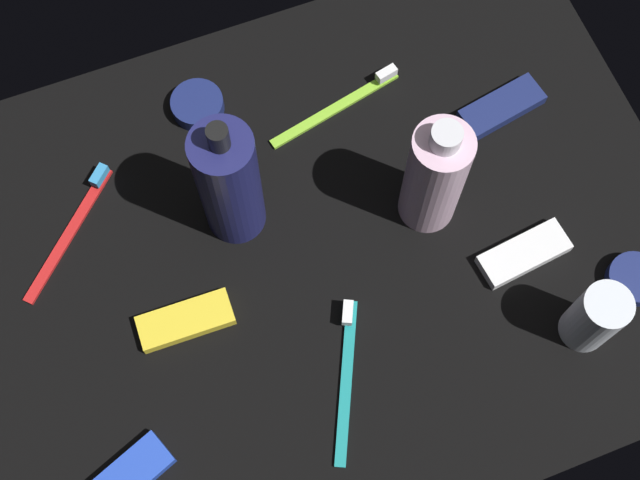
{
  "coord_description": "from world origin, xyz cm",
  "views": [
    {
      "loc": [
        -12.06,
        -31.6,
        92.12
      ],
      "look_at": [
        0.0,
        0.0,
        3.0
      ],
      "focal_mm": 48.36,
      "sensor_mm": 36.0,
      "label": 1
    }
  ],
  "objects_px": {
    "toothbrush_lime": "(343,103)",
    "cream_tin_left": "(198,105)",
    "snack_bar_blue": "(124,480)",
    "snack_bar_white": "(524,254)",
    "snack_bar_yellow": "(186,321)",
    "snack_bar_navy": "(502,107)",
    "lotion_bottle": "(229,183)",
    "bodywash_bottle": "(435,176)",
    "cream_tin_right": "(634,279)",
    "toothbrush_red": "(73,225)",
    "deodorant_stick": "(595,317)",
    "toothbrush_teal": "(347,370)"
  },
  "relations": [
    {
      "from": "toothbrush_lime",
      "to": "snack_bar_blue",
      "type": "distance_m",
      "value": 0.5
    },
    {
      "from": "snack_bar_white",
      "to": "snack_bar_blue",
      "type": "bearing_deg",
      "value": -177.46
    },
    {
      "from": "lotion_bottle",
      "to": "snack_bar_blue",
      "type": "bearing_deg",
      "value": -130.49
    },
    {
      "from": "deodorant_stick",
      "to": "toothbrush_red",
      "type": "xyz_separation_m",
      "value": [
        -0.49,
        0.32,
        -0.04
      ]
    },
    {
      "from": "snack_bar_navy",
      "to": "cream_tin_left",
      "type": "distance_m",
      "value": 0.37
    },
    {
      "from": "snack_bar_yellow",
      "to": "cream_tin_left",
      "type": "distance_m",
      "value": 0.27
    },
    {
      "from": "snack_bar_navy",
      "to": "snack_bar_yellow",
      "type": "xyz_separation_m",
      "value": [
        -0.44,
        -0.12,
        0.0
      ]
    },
    {
      "from": "cream_tin_left",
      "to": "toothbrush_lime",
      "type": "bearing_deg",
      "value": -19.12
    },
    {
      "from": "toothbrush_lime",
      "to": "snack_bar_blue",
      "type": "relative_size",
      "value": 1.72
    },
    {
      "from": "toothbrush_red",
      "to": "cream_tin_left",
      "type": "height_order",
      "value": "toothbrush_red"
    },
    {
      "from": "snack_bar_blue",
      "to": "toothbrush_red",
      "type": "bearing_deg",
      "value": 64.36
    },
    {
      "from": "deodorant_stick",
      "to": "snack_bar_white",
      "type": "xyz_separation_m",
      "value": [
        -0.02,
        0.1,
        -0.04
      ]
    },
    {
      "from": "cream_tin_left",
      "to": "deodorant_stick",
      "type": "bearing_deg",
      "value": -53.23
    },
    {
      "from": "toothbrush_teal",
      "to": "snack_bar_navy",
      "type": "relative_size",
      "value": 1.61
    },
    {
      "from": "bodywash_bottle",
      "to": "snack_bar_blue",
      "type": "distance_m",
      "value": 0.45
    },
    {
      "from": "toothbrush_lime",
      "to": "snack_bar_white",
      "type": "relative_size",
      "value": 1.72
    },
    {
      "from": "lotion_bottle",
      "to": "snack_bar_yellow",
      "type": "distance_m",
      "value": 0.16
    },
    {
      "from": "snack_bar_yellow",
      "to": "lotion_bottle",
      "type": "bearing_deg",
      "value": 48.67
    },
    {
      "from": "toothbrush_red",
      "to": "snack_bar_white",
      "type": "xyz_separation_m",
      "value": [
        0.47,
        -0.22,
        0.0
      ]
    },
    {
      "from": "toothbrush_lime",
      "to": "snack_bar_blue",
      "type": "bearing_deg",
      "value": -138.23
    },
    {
      "from": "snack_bar_blue",
      "to": "toothbrush_lime",
      "type": "bearing_deg",
      "value": 20.92
    },
    {
      "from": "cream_tin_right",
      "to": "toothbrush_teal",
      "type": "bearing_deg",
      "value": 176.85
    },
    {
      "from": "deodorant_stick",
      "to": "snack_bar_navy",
      "type": "height_order",
      "value": "deodorant_stick"
    },
    {
      "from": "lotion_bottle",
      "to": "bodywash_bottle",
      "type": "relative_size",
      "value": 1.15
    },
    {
      "from": "toothbrush_lime",
      "to": "cream_tin_left",
      "type": "height_order",
      "value": "toothbrush_lime"
    },
    {
      "from": "snack_bar_navy",
      "to": "snack_bar_yellow",
      "type": "relative_size",
      "value": 1.0
    },
    {
      "from": "toothbrush_teal",
      "to": "cream_tin_right",
      "type": "relative_size",
      "value": 2.8
    },
    {
      "from": "toothbrush_red",
      "to": "toothbrush_teal",
      "type": "relative_size",
      "value": 0.82
    },
    {
      "from": "bodywash_bottle",
      "to": "cream_tin_left",
      "type": "relative_size",
      "value": 2.91
    },
    {
      "from": "toothbrush_red",
      "to": "snack_bar_white",
      "type": "relative_size",
      "value": 1.32
    },
    {
      "from": "snack_bar_white",
      "to": "snack_bar_yellow",
      "type": "bearing_deg",
      "value": 164.4
    },
    {
      "from": "lotion_bottle",
      "to": "snack_bar_navy",
      "type": "bearing_deg",
      "value": 3.07
    },
    {
      "from": "snack_bar_blue",
      "to": "snack_bar_yellow",
      "type": "distance_m",
      "value": 0.18
    },
    {
      "from": "toothbrush_teal",
      "to": "snack_bar_blue",
      "type": "bearing_deg",
      "value": -174.56
    },
    {
      "from": "toothbrush_teal",
      "to": "toothbrush_lime",
      "type": "relative_size",
      "value": 0.94
    },
    {
      "from": "deodorant_stick",
      "to": "cream_tin_left",
      "type": "height_order",
      "value": "deodorant_stick"
    },
    {
      "from": "toothbrush_red",
      "to": "snack_bar_navy",
      "type": "height_order",
      "value": "toothbrush_red"
    },
    {
      "from": "deodorant_stick",
      "to": "snack_bar_blue",
      "type": "bearing_deg",
      "value": 177.3
    },
    {
      "from": "snack_bar_blue",
      "to": "lotion_bottle",
      "type": "bearing_deg",
      "value": 28.66
    },
    {
      "from": "snack_bar_white",
      "to": "lotion_bottle",
      "type": "bearing_deg",
      "value": 144.35
    },
    {
      "from": "toothbrush_teal",
      "to": "toothbrush_red",
      "type": "bearing_deg",
      "value": 130.64
    },
    {
      "from": "lotion_bottle",
      "to": "toothbrush_red",
      "type": "relative_size",
      "value": 1.54
    },
    {
      "from": "toothbrush_lime",
      "to": "cream_tin_left",
      "type": "relative_size",
      "value": 2.82
    },
    {
      "from": "lotion_bottle",
      "to": "deodorant_stick",
      "type": "distance_m",
      "value": 0.41
    },
    {
      "from": "toothbrush_lime",
      "to": "snack_bar_yellow",
      "type": "xyz_separation_m",
      "value": [
        -0.26,
        -0.19,
        0.0
      ]
    },
    {
      "from": "deodorant_stick",
      "to": "snack_bar_blue",
      "type": "distance_m",
      "value": 0.52
    },
    {
      "from": "toothbrush_red",
      "to": "cream_tin_left",
      "type": "relative_size",
      "value": 2.17
    },
    {
      "from": "toothbrush_red",
      "to": "toothbrush_lime",
      "type": "distance_m",
      "value": 0.35
    },
    {
      "from": "snack_bar_navy",
      "to": "bodywash_bottle",
      "type": "bearing_deg",
      "value": -157.97
    },
    {
      "from": "cream_tin_right",
      "to": "snack_bar_blue",
      "type": "bearing_deg",
      "value": -179.44
    }
  ]
}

